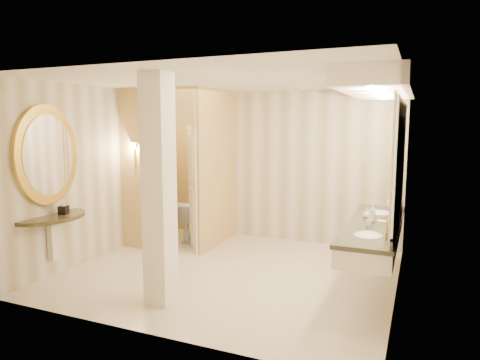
# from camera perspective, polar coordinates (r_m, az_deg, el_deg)

# --- Properties ---
(floor) EXTENTS (4.50, 4.50, 0.00)m
(floor) POSITION_cam_1_polar(r_m,az_deg,el_deg) (6.31, -1.35, -12.14)
(floor) COLOR beige
(floor) RESTS_ON ground
(ceiling) EXTENTS (4.50, 4.50, 0.00)m
(ceiling) POSITION_cam_1_polar(r_m,az_deg,el_deg) (5.97, -1.43, 13.07)
(ceiling) COLOR white
(ceiling) RESTS_ON wall_back
(wall_back) EXTENTS (4.50, 0.02, 2.70)m
(wall_back) POSITION_cam_1_polar(r_m,az_deg,el_deg) (7.85, 4.65, 1.85)
(wall_back) COLOR beige
(wall_back) RESTS_ON floor
(wall_front) EXTENTS (4.50, 0.02, 2.70)m
(wall_front) POSITION_cam_1_polar(r_m,az_deg,el_deg) (4.27, -12.54, -3.08)
(wall_front) COLOR beige
(wall_front) RESTS_ON floor
(wall_left) EXTENTS (0.02, 4.00, 2.70)m
(wall_left) POSITION_cam_1_polar(r_m,az_deg,el_deg) (7.21, -17.90, 1.01)
(wall_left) COLOR beige
(wall_left) RESTS_ON floor
(wall_right) EXTENTS (0.02, 4.00, 2.70)m
(wall_right) POSITION_cam_1_polar(r_m,az_deg,el_deg) (5.47, 20.62, -1.08)
(wall_right) COLOR beige
(wall_right) RESTS_ON floor
(toilet_closet) EXTENTS (1.50, 1.55, 2.70)m
(toilet_closet) POSITION_cam_1_polar(r_m,az_deg,el_deg) (7.35, -6.34, 1.72)
(toilet_closet) COLOR #E8C479
(toilet_closet) RESTS_ON floor
(wall_sconce) EXTENTS (0.14, 0.14, 0.42)m
(wall_sconce) POSITION_cam_1_polar(r_m,az_deg,el_deg) (7.31, -13.89, 4.24)
(wall_sconce) COLOR gold
(wall_sconce) RESTS_ON toilet_closet
(vanity) EXTENTS (0.75, 2.65, 2.09)m
(vanity) POSITION_cam_1_polar(r_m,az_deg,el_deg) (5.61, 18.06, 2.11)
(vanity) COLOR white
(vanity) RESTS_ON floor
(console_shelf) EXTENTS (1.05, 1.05, 1.97)m
(console_shelf) POSITION_cam_1_polar(r_m,az_deg,el_deg) (6.38, -24.26, -0.12)
(console_shelf) COLOR black
(console_shelf) RESTS_ON floor
(pillar) EXTENTS (0.30, 0.30, 2.70)m
(pillar) POSITION_cam_1_polar(r_m,az_deg,el_deg) (5.03, -10.75, -1.44)
(pillar) COLOR white
(pillar) RESTS_ON floor
(tissue_box) EXTENTS (0.14, 0.14, 0.11)m
(tissue_box) POSITION_cam_1_polar(r_m,az_deg,el_deg) (6.44, -22.47, -3.72)
(tissue_box) COLOR black
(tissue_box) RESTS_ON console_shelf
(toilet) EXTENTS (0.42, 0.72, 0.72)m
(toilet) POSITION_cam_1_polar(r_m,az_deg,el_deg) (7.89, -6.18, -5.42)
(toilet) COLOR white
(toilet) RESTS_ON floor
(soap_bottle_a) EXTENTS (0.07, 0.07, 0.13)m
(soap_bottle_a) POSITION_cam_1_polar(r_m,az_deg,el_deg) (5.47, 16.78, -5.30)
(soap_bottle_a) COLOR beige
(soap_bottle_a) RESTS_ON vanity
(soap_bottle_b) EXTENTS (0.13, 0.13, 0.13)m
(soap_bottle_b) POSITION_cam_1_polar(r_m,az_deg,el_deg) (5.92, 16.53, -4.34)
(soap_bottle_b) COLOR silver
(soap_bottle_b) RESTS_ON vanity
(soap_bottle_c) EXTENTS (0.09, 0.09, 0.23)m
(soap_bottle_c) POSITION_cam_1_polar(r_m,az_deg,el_deg) (5.71, 17.23, -4.28)
(soap_bottle_c) COLOR #C6B28C
(soap_bottle_c) RESTS_ON vanity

